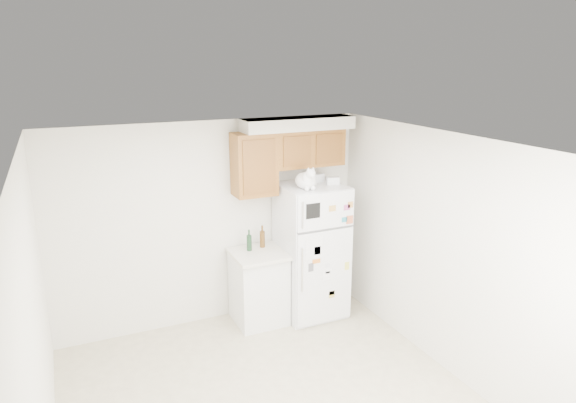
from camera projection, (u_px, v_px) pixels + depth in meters
room_shell at (278, 233)px, 4.62m from camera, size 3.84×4.04×2.52m
refrigerator at (311, 251)px, 6.45m from camera, size 0.76×0.78×1.70m
base_counter at (259, 287)px, 6.34m from camera, size 0.64×0.64×0.92m
cat at (307, 180)px, 6.02m from camera, size 0.28×0.41×0.29m
storage_box_back at (316, 178)px, 6.40m from camera, size 0.21×0.17×0.10m
storage_box_front at (333, 180)px, 6.27m from camera, size 0.18×0.15×0.09m
bottle_green at (249, 240)px, 6.23m from camera, size 0.06×0.06×0.27m
bottle_amber at (262, 236)px, 6.35m from camera, size 0.07×0.07×0.28m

